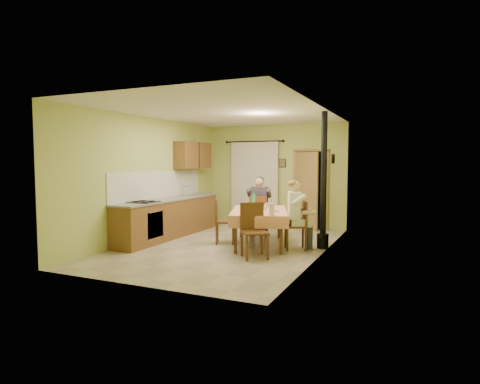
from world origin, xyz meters
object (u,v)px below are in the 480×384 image
at_px(chair_far, 259,224).
at_px(chair_right, 296,235).
at_px(man_right, 296,207).
at_px(stove_flue, 323,199).
at_px(man_far, 259,199).
at_px(dining_table, 259,228).
at_px(chair_near, 254,242).
at_px(chair_left, 224,230).

height_order(chair_far, chair_right, chair_right).
xyz_separation_m(man_right, stove_flue, (0.48, 0.35, 0.15)).
distance_m(chair_far, man_far, 0.59).
distance_m(dining_table, man_far, 1.23).
distance_m(chair_near, stove_flue, 1.82).
xyz_separation_m(chair_near, stove_flue, (0.98, 1.35, 0.73)).
bearing_deg(dining_table, man_far, 91.54).
relative_size(chair_right, man_far, 0.71).
xyz_separation_m(dining_table, chair_far, (-0.41, 1.03, -0.09)).
distance_m(chair_near, man_far, 2.34).
height_order(dining_table, chair_near, chair_near).
xyz_separation_m(chair_near, chair_left, (-1.10, 0.97, -0.00)).
relative_size(chair_left, man_far, 0.70).
relative_size(chair_near, chair_left, 1.05).
bearing_deg(chair_near, chair_left, -78.37).
xyz_separation_m(chair_right, chair_left, (-1.60, -0.04, -0.00)).
xyz_separation_m(chair_right, man_right, (-0.01, -0.01, 0.59)).
bearing_deg(man_right, chair_left, 67.71).
bearing_deg(man_right, chair_far, 23.97).
xyz_separation_m(chair_left, stove_flue, (2.07, 0.39, 0.73)).
bearing_deg(man_right, stove_flue, -77.90).
bearing_deg(chair_near, man_far, -107.85).
distance_m(dining_table, chair_near, 1.15).
bearing_deg(man_far, chair_far, -90.00).
xyz_separation_m(chair_far, chair_near, (0.74, -2.13, 0.00)).
bearing_deg(chair_near, dining_table, -110.21).
bearing_deg(chair_right, chair_near, 129.79).
relative_size(dining_table, stove_flue, 0.79).
relative_size(chair_near, stove_flue, 0.36).
distance_m(man_far, man_right, 1.68).
relative_size(dining_table, chair_far, 2.26).
bearing_deg(chair_left, chair_near, 24.74).
relative_size(chair_right, stove_flue, 0.35).
height_order(man_far, man_right, same).
bearing_deg(dining_table, chair_near, -93.23).
xyz_separation_m(chair_near, man_right, (0.49, 1.01, 0.59)).
bearing_deg(chair_right, stove_flue, -77.61).
bearing_deg(chair_far, man_right, -55.51).
distance_m(chair_right, man_right, 0.59).
height_order(chair_left, man_far, man_far).
relative_size(dining_table, chair_near, 2.16).
bearing_deg(chair_far, chair_left, -120.34).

